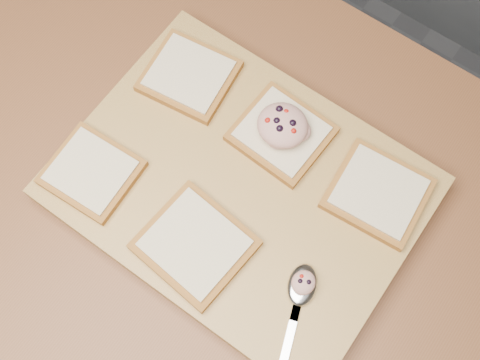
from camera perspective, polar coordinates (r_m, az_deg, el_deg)
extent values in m
plane|color=#515459|center=(1.68, 2.10, -14.89)|extent=(4.00, 4.00, 0.00)
cube|color=slate|center=(1.26, 2.77, -13.12)|extent=(1.90, 0.75, 0.84)
cube|color=brown|center=(0.82, 4.23, -9.22)|extent=(2.00, 0.80, 0.06)
cube|color=#AF8E4B|center=(0.80, 0.00, -0.84)|extent=(0.45, 0.34, 0.04)
cube|color=olive|center=(0.84, -4.84, 9.79)|extent=(0.13, 0.12, 0.01)
cube|color=beige|center=(0.84, -4.88, 10.07)|extent=(0.11, 0.10, 0.00)
cube|color=olive|center=(0.80, 3.95, 4.38)|extent=(0.12, 0.11, 0.01)
cube|color=beige|center=(0.79, 3.99, 4.63)|extent=(0.10, 0.09, 0.00)
cube|color=olive|center=(0.79, 12.92, -1.25)|extent=(0.12, 0.12, 0.01)
cube|color=beige|center=(0.78, 13.04, -1.05)|extent=(0.11, 0.10, 0.00)
cube|color=olive|center=(0.80, -13.88, 0.70)|extent=(0.11, 0.11, 0.01)
cube|color=beige|center=(0.79, -14.00, 0.90)|extent=(0.10, 0.09, 0.00)
cube|color=olive|center=(0.75, -4.28, -6.15)|extent=(0.13, 0.13, 0.01)
cube|color=beige|center=(0.74, -4.33, -5.98)|extent=(0.12, 0.11, 0.00)
ellipsoid|color=tan|center=(0.78, 4.06, 5.19)|extent=(0.07, 0.06, 0.03)
sphere|color=black|center=(0.77, 5.01, 5.38)|extent=(0.01, 0.01, 0.01)
sphere|color=black|center=(0.77, 3.75, 6.71)|extent=(0.01, 0.01, 0.01)
sphere|color=black|center=(0.76, 3.79, 4.87)|extent=(0.01, 0.01, 0.01)
sphere|color=black|center=(0.77, 3.51, 5.60)|extent=(0.01, 0.01, 0.01)
sphere|color=#A5140C|center=(0.76, 5.09, 4.65)|extent=(0.01, 0.01, 0.01)
sphere|color=#A5140C|center=(0.77, 4.40, 6.45)|extent=(0.01, 0.01, 0.01)
sphere|color=#A5140C|center=(0.77, 2.64, 5.66)|extent=(0.01, 0.01, 0.01)
ellipsoid|color=silver|center=(0.74, 5.93, -9.85)|extent=(0.05, 0.06, 0.01)
cube|color=silver|center=(0.74, 5.40, -11.88)|extent=(0.02, 0.04, 0.00)
cube|color=silver|center=(0.74, 4.30, -16.16)|extent=(0.05, 0.13, 0.00)
ellipsoid|color=tan|center=(0.73, 6.03, -9.66)|extent=(0.03, 0.03, 0.02)
sphere|color=black|center=(0.72, 6.52, -9.60)|extent=(0.01, 0.01, 0.01)
sphere|color=black|center=(0.72, 5.74, -9.53)|extent=(0.01, 0.01, 0.01)
sphere|color=#A5140C|center=(0.72, 5.87, -9.08)|extent=(0.01, 0.01, 0.01)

